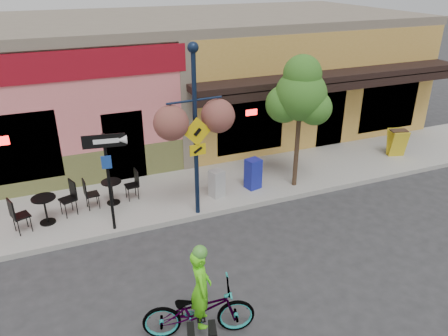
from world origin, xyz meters
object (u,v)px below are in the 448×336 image
object	(u,v)px
building	(179,75)
newspaper_box_grey	(217,183)
cyclist_rider	(201,299)
one_way_sign	(109,183)
bicycle	(199,310)
newspaper_box_blue	(253,174)
lamp_post	(196,134)
street_tree	(299,123)

from	to	relation	value
building	newspaper_box_grey	world-z (taller)	building
cyclist_rider	one_way_sign	world-z (taller)	one_way_sign
one_way_sign	cyclist_rider	bearing A→B (deg)	-68.23
bicycle	newspaper_box_blue	world-z (taller)	bicycle
building	one_way_sign	size ratio (longest dim) A/B	7.14
cyclist_rider	newspaper_box_grey	distance (m)	5.01
newspaper_box_blue	newspaper_box_grey	size ratio (longest dim) A/B	1.15
lamp_post	newspaper_box_blue	bearing A→B (deg)	16.34
lamp_post	street_tree	size ratio (longest dim) A/B	1.14
cyclist_rider	bicycle	bearing A→B (deg)	104.85
building	bicycle	bearing A→B (deg)	-105.52
bicycle	lamp_post	distance (m)	4.51
building	newspaper_box_grey	size ratio (longest dim) A/B	22.89
lamp_post	newspaper_box_grey	distance (m)	2.12
lamp_post	street_tree	world-z (taller)	lamp_post
cyclist_rider	newspaper_box_blue	bearing A→B (deg)	-20.40
building	one_way_sign	distance (m)	7.87
one_way_sign	newspaper_box_blue	size ratio (longest dim) A/B	2.79
one_way_sign	bicycle	bearing A→B (deg)	-68.92
bicycle	newspaper_box_grey	distance (m)	5.03
newspaper_box_blue	newspaper_box_grey	xyz separation A→B (m)	(-1.18, -0.07, -0.06)
bicycle	cyclist_rider	xyz separation A→B (m)	(0.05, 0.00, 0.24)
bicycle	street_tree	bearing A→B (deg)	-31.71
street_tree	cyclist_rider	bearing A→B (deg)	-136.25
building	newspaper_box_blue	xyz separation A→B (m)	(0.34, -6.12, -1.64)
one_way_sign	newspaper_box_blue	xyz separation A→B (m)	(4.20, 0.69, -0.82)
building	newspaper_box_blue	bearing A→B (deg)	-86.86
newspaper_box_blue	street_tree	size ratio (longest dim) A/B	0.23
cyclist_rider	lamp_post	world-z (taller)	lamp_post
building	newspaper_box_grey	bearing A→B (deg)	-97.78
one_way_sign	newspaper_box_grey	xyz separation A→B (m)	(3.02, 0.62, -0.88)
lamp_post	newspaper_box_grey	world-z (taller)	lamp_post
newspaper_box_blue	street_tree	bearing A→B (deg)	-26.45
newspaper_box_blue	street_tree	xyz separation A→B (m)	(1.24, -0.30, 1.51)
building	bicycle	size ratio (longest dim) A/B	8.92
bicycle	street_tree	distance (m)	6.48
one_way_sign	newspaper_box_grey	bearing A→B (deg)	20.00
bicycle	newspaper_box_blue	size ratio (longest dim) A/B	2.24
building	newspaper_box_blue	size ratio (longest dim) A/B	19.95
lamp_post	newspaper_box_blue	distance (m)	2.77
cyclist_rider	street_tree	world-z (taller)	street_tree
building	cyclist_rider	size ratio (longest dim) A/B	11.72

